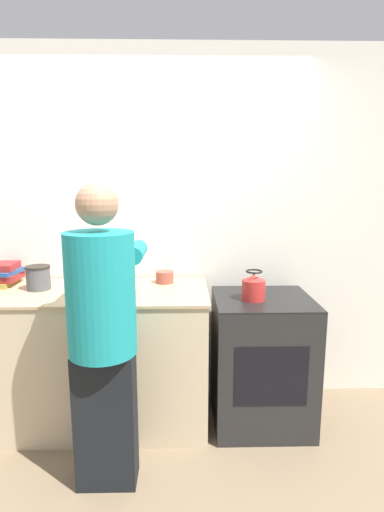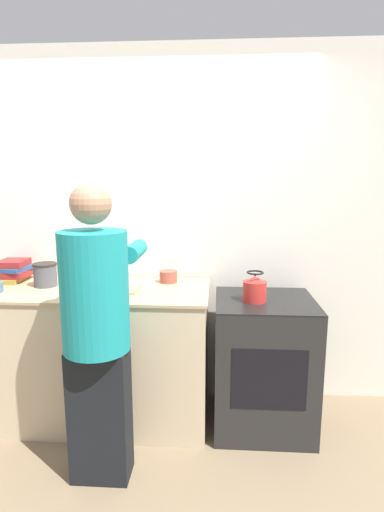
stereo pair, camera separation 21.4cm
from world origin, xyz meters
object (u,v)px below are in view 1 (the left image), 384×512
object	(u,v)px
bowl_prep	(165,277)
knife	(106,290)
person	(103,329)
oven	(261,360)
cutting_board	(111,291)
kettle	(254,287)
canister_jar	(38,278)

from	to	relation	value
bowl_prep	knife	bearing A→B (deg)	-145.60
person	oven	bearing A→B (deg)	30.11
oven	knife	size ratio (longest dim) A/B	3.47
cutting_board	bowl_prep	distance (m)	0.41
oven	person	xyz separation A→B (m)	(-0.96, -0.55, 0.44)
knife	kettle	size ratio (longest dim) A/B	1.29
cutting_board	knife	bearing A→B (deg)	-143.64
knife	cutting_board	bearing A→B (deg)	52.23
cutting_board	knife	xyz separation A→B (m)	(-0.03, -0.02, 0.01)
person	bowl_prep	distance (m)	0.83
kettle	canister_jar	bearing A→B (deg)	175.63
person	kettle	distance (m)	1.02
kettle	bowl_prep	bearing A→B (deg)	155.76
person	kettle	size ratio (longest dim) A/B	8.35
oven	canister_jar	bearing A→B (deg)	177.55
bowl_prep	canister_jar	xyz separation A→B (m)	(-0.84, -0.16, 0.04)
kettle	canister_jar	size ratio (longest dim) A/B	1.22
canister_jar	person	bearing A→B (deg)	-48.55
person	kettle	bearing A→B (deg)	30.08
oven	kettle	world-z (taller)	kettle
person	cutting_board	size ratio (longest dim) A/B	4.95
kettle	canister_jar	xyz separation A→B (m)	(-1.43, 0.11, 0.05)
kettle	canister_jar	distance (m)	1.43
person	bowl_prep	world-z (taller)	person
bowl_prep	cutting_board	bearing A→B (deg)	-145.77
cutting_board	bowl_prep	size ratio (longest dim) A/B	2.63
knife	kettle	world-z (taller)	kettle
oven	cutting_board	size ratio (longest dim) A/B	2.67
kettle	bowl_prep	size ratio (longest dim) A/B	1.56
knife	canister_jar	world-z (taller)	canister_jar
cutting_board	kettle	bearing A→B (deg)	-2.16
person	bowl_prep	xyz separation A→B (m)	(0.29, 0.78, 0.09)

